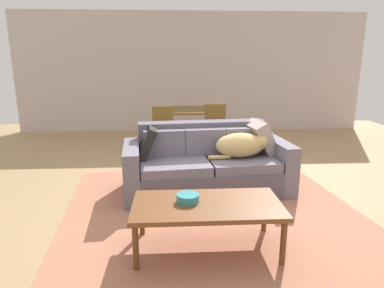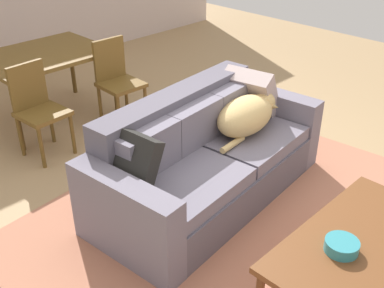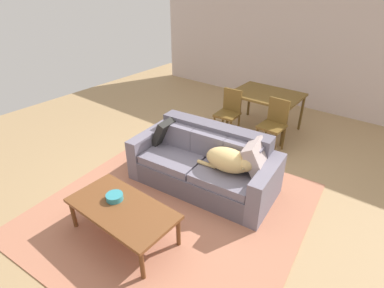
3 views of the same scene
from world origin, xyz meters
The scene contains 11 objects.
ground_plane centered at (0.00, 0.00, 0.00)m, with size 10.00×10.00×0.00m, color tan.
area_rug centered at (-0.04, -0.57, 0.01)m, with size 3.19×3.22×0.01m, color #B57156.
couch centered at (-0.04, 0.15, 0.33)m, with size 2.13×1.11×0.85m.
dog_on_left_cushion centered at (0.39, 0.08, 0.61)m, with size 0.76×0.42×0.31m.
throw_pillow_by_left_arm centered at (-0.79, 0.14, 0.64)m, with size 0.11×0.41×0.41m, color black.
throw_pillow_by_right_arm centered at (0.69, 0.28, 0.65)m, with size 0.16×0.44×0.44m, color #B49F9B.
coffee_table centered at (-0.18, -1.26, 0.39)m, with size 1.28×0.66×0.44m.
bowl_on_coffee_table centered at (-0.34, -1.22, 0.47)m, with size 0.20×0.20×0.07m, color teal.
dining_table centered at (-0.19, 2.32, 0.67)m, with size 1.24×0.96×0.74m.
dining_chair_near_left centered at (-0.62, 1.72, 0.48)m, with size 0.43×0.43×0.87m.
dining_chair_near_right centered at (0.28, 1.70, 0.51)m, with size 0.41×0.41×0.90m.
Camera 2 is at (-2.40, -2.05, 2.31)m, focal length 43.91 mm.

